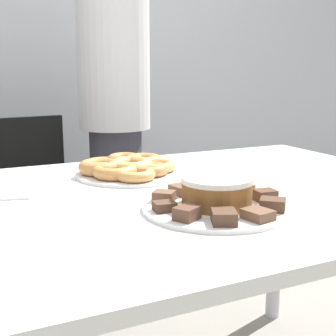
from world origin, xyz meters
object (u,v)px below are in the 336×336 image
at_px(person_standing, 115,115).
at_px(office_chair_left, 33,228).
at_px(frosted_cake, 217,191).
at_px(plate_donuts, 132,173).
at_px(napkin, 10,195).
at_px(plate_cake, 216,208).

height_order(person_standing, office_chair_left, person_standing).
bearing_deg(frosted_cake, plate_donuts, 95.88).
height_order(plate_donuts, napkin, plate_donuts).
relative_size(office_chair_left, plate_donuts, 2.57).
distance_m(plate_cake, frosted_cake, 0.04).
bearing_deg(plate_donuts, plate_cake, -84.12).
xyz_separation_m(office_chair_left, frosted_cake, (0.24, -1.09, 0.39)).
bearing_deg(plate_cake, person_standing, 82.00).
distance_m(plate_donuts, napkin, 0.38).
bearing_deg(frosted_cake, napkin, 141.42).
relative_size(person_standing, plate_donuts, 4.86).
bearing_deg(frosted_cake, person_standing, 82.00).
bearing_deg(frosted_cake, office_chair_left, 102.41).
xyz_separation_m(person_standing, frosted_cake, (-0.16, -1.15, -0.07)).
bearing_deg(office_chair_left, person_standing, 1.58).
distance_m(person_standing, plate_cake, 1.16).
relative_size(plate_donuts, napkin, 2.70).
bearing_deg(napkin, plate_cake, -38.58).
bearing_deg(napkin, frosted_cake, -38.58).
distance_m(plate_donuts, frosted_cake, 0.43).
height_order(office_chair_left, plate_donuts, office_chair_left).
bearing_deg(plate_cake, plate_donuts, 95.88).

